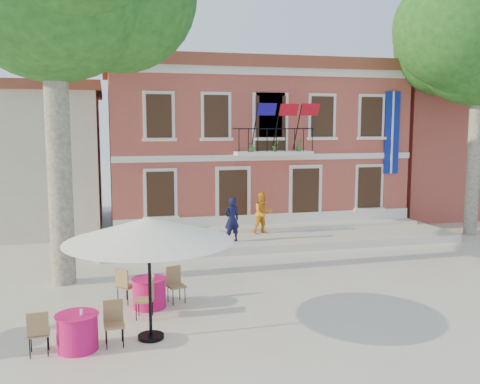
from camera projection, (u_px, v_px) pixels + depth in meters
name	position (u px, v px, depth m)	size (l,w,h in m)	color
ground	(265.00, 276.00, 16.57)	(90.00, 90.00, 0.00)	beige
main_building	(246.00, 143.00, 26.18)	(13.50, 9.59, 7.50)	#A3473B
neighbor_east	(447.00, 150.00, 30.10)	(9.40, 9.40, 6.40)	#A3473B
terrace	(281.00, 239.00, 21.26)	(14.00, 3.40, 0.30)	silver
plane_tree_east	(480.00, 38.00, 21.77)	(5.62, 5.62, 11.04)	#A59E84
patio_umbrella	(149.00, 230.00, 11.45)	(3.64, 3.64, 2.71)	black
pedestrian_navy	(232.00, 219.00, 19.98)	(0.61, 0.40, 1.68)	#0F1133
pedestrian_orange	(263.00, 213.00, 21.39)	(0.81, 0.63, 1.68)	orange
cafe_table_0	(149.00, 291.00, 13.68)	(1.82, 1.80, 0.95)	#C91257
cafe_table_1	(77.00, 330.00, 11.11)	(1.94, 0.90, 0.95)	#C91257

